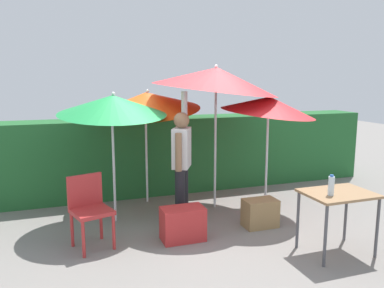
{
  "coord_description": "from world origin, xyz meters",
  "views": [
    {
      "loc": [
        -1.84,
        -5.03,
        2.07
      ],
      "look_at": [
        0.0,
        0.3,
        1.1
      ],
      "focal_mm": 36.06,
      "sensor_mm": 36.0,
      "label": 1
    }
  ],
  "objects": [
    {
      "name": "umbrella_orange",
      "position": [
        -1.13,
        0.42,
        1.7
      ],
      "size": [
        1.52,
        1.54,
        1.92
      ],
      "color": "silver",
      "rests_on": "ground_plane"
    },
    {
      "name": "bottle_water",
      "position": [
        1.04,
        -1.55,
        0.86
      ],
      "size": [
        0.07,
        0.07,
        0.24
      ],
      "color": "silver",
      "rests_on": "folding_table"
    },
    {
      "name": "hedge_row",
      "position": [
        0.0,
        1.7,
        0.68
      ],
      "size": [
        8.0,
        0.7,
        1.36
      ],
      "primitive_type": "cube",
      "color": "#23602D",
      "rests_on": "ground_plane"
    },
    {
      "name": "folding_table",
      "position": [
        1.2,
        -1.48,
        0.66
      ],
      "size": [
        0.8,
        0.6,
        0.75
      ],
      "color": "#4C4C51",
      "rests_on": "ground_plane"
    },
    {
      "name": "umbrella_yellow",
      "position": [
        1.17,
        0.12,
        1.66
      ],
      "size": [
        1.46,
        1.45,
        1.91
      ],
      "color": "silver",
      "rests_on": "ground_plane"
    },
    {
      "name": "ground_plane",
      "position": [
        0.0,
        0.0,
        0.0
      ],
      "size": [
        24.0,
        24.0,
        0.0
      ],
      "primitive_type": "plane",
      "color": "gray"
    },
    {
      "name": "chair_plastic",
      "position": [
        -1.56,
        -0.34,
        0.51
      ],
      "size": [
        0.55,
        0.55,
        0.89
      ],
      "color": "#B72D2D",
      "rests_on": "ground_plane"
    },
    {
      "name": "crate_cardboard",
      "position": [
        0.75,
        -0.46,
        0.2
      ],
      "size": [
        0.47,
        0.3,
        0.39
      ],
      "primitive_type": "cube",
      "color": "#9E7A4C",
      "rests_on": "ground_plane"
    },
    {
      "name": "umbrella_rainbow",
      "position": [
        0.48,
        0.55,
        2.06
      ],
      "size": [
        2.0,
        1.98,
        2.38
      ],
      "color": "silver",
      "rests_on": "ground_plane"
    },
    {
      "name": "cooler_box",
      "position": [
        -0.42,
        -0.54,
        0.22
      ],
      "size": [
        0.55,
        0.32,
        0.43
      ],
      "primitive_type": "cube",
      "color": "red",
      "rests_on": "ground_plane"
    },
    {
      "name": "umbrella_navy",
      "position": [
        -0.49,
        1.12,
        1.69
      ],
      "size": [
        1.78,
        1.76,
        2.02
      ],
      "color": "silver",
      "rests_on": "ground_plane"
    },
    {
      "name": "person_vendor",
      "position": [
        -0.24,
        0.05,
        0.93
      ],
      "size": [
        0.36,
        0.53,
        1.88
      ],
      "color": "black",
      "rests_on": "ground_plane"
    }
  ]
}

